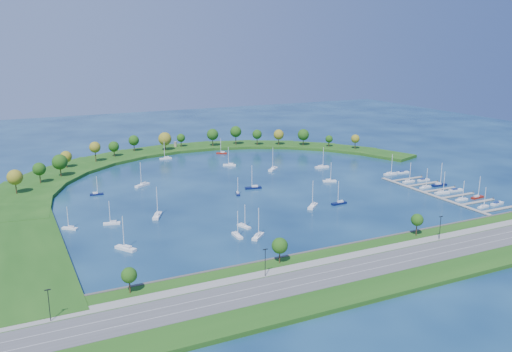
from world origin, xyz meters
name	(u,v)px	position (x,y,z in m)	size (l,w,h in m)	color
ground	(252,186)	(0.00, 0.00, 0.00)	(700.00, 700.00, 0.00)	#071E41
south_shoreline	(394,261)	(0.03, -122.88, 1.00)	(420.00, 43.10, 11.60)	#1B4B14
breakwater	(150,174)	(-46.33, 48.72, 0.99)	(286.74, 247.64, 2.00)	#1B4B14
breakwater_trees	(180,144)	(-13.68, 88.88, 10.47)	(240.89, 92.55, 14.60)	#382314
harbor_tower	(175,144)	(-6.95, 120.79, 3.97)	(2.60, 2.60, 3.82)	gray
dock_system	(442,193)	(85.30, -61.00, 0.35)	(24.28, 82.00, 1.60)	gray
moored_boat_0	(322,167)	(59.90, 19.51, 0.96)	(9.49, 3.34, 13.68)	white
moored_boat_1	(273,169)	(28.61, 28.20, 1.00)	(9.59, 8.78, 14.97)	white
moored_boat_2	(313,205)	(9.58, -50.39, 0.96)	(8.79, 8.24, 13.85)	white
moored_boat_3	(329,180)	(44.63, -12.40, 0.90)	(8.20, 4.86, 11.65)	white
moored_boat_4	(96,193)	(-83.66, 19.40, 0.86)	(7.24, 2.85, 10.36)	#0A123F
moored_boat_5	(244,225)	(-33.76, -62.23, 0.87)	(4.17, 7.61, 10.77)	white
moored_boat_6	(222,153)	(18.42, 89.96, 0.89)	(7.78, 6.02, 11.49)	maroon
moored_boat_7	(238,193)	(-14.92, -13.30, 0.85)	(3.70, 6.87, 9.72)	#0A123F
moored_boat_8	(237,235)	(-41.24, -71.59, 0.90)	(2.46, 8.01, 11.69)	white
moored_boat_9	(258,236)	(-33.87, -76.58, 0.94)	(8.11, 7.87, 12.98)	white
moored_boat_10	(70,227)	(-103.88, -30.93, 0.86)	(6.71, 5.98, 10.36)	white
moored_boat_11	(253,187)	(-2.19, -6.38, 0.96)	(9.61, 4.48, 13.62)	#0A123F
moored_boat_12	(126,248)	(-87.10, -65.74, 0.97)	(7.46, 9.36, 13.93)	white
moored_boat_13	(142,185)	(-56.80, 26.37, 0.98)	(9.68, 7.32, 14.21)	white
moored_boat_14	(112,223)	(-85.89, -32.40, 0.88)	(7.80, 3.77, 11.05)	white
moored_boat_15	(339,203)	(24.25, -51.93, 0.92)	(8.51, 2.75, 12.36)	#0A123F
moored_boat_16	(157,215)	(-64.48, -31.22, 0.99)	(7.03, 10.10, 14.60)	white
moored_boat_17	(166,158)	(-24.00, 90.00, 0.92)	(8.61, 2.65, 12.55)	white
moored_boat_18	(230,164)	(8.30, 51.69, 0.92)	(8.61, 6.42, 12.61)	white
docked_boat_0	(483,206)	(85.54, -88.25, 0.86)	(7.29, 3.06, 10.39)	white
docked_boat_1	(497,203)	(95.98, -87.55, 0.63)	(8.73, 3.79, 1.72)	white
docked_boat_2	(462,199)	(85.54, -74.26, 0.86)	(7.12, 2.10, 10.43)	white
docked_boat_3	(477,197)	(96.02, -75.04, 0.90)	(8.21, 2.98, 11.82)	maroon
docked_boat_4	(442,192)	(85.52, -60.47, 0.92)	(8.64, 3.48, 12.35)	white
docked_boat_5	(455,190)	(95.97, -59.95, 0.65)	(8.79, 2.77, 1.78)	white
docked_boat_6	(425,187)	(85.53, -47.78, 0.89)	(8.01, 3.30, 11.42)	white
docked_boat_7	(439,184)	(96.00, -47.64, 0.95)	(9.33, 3.25, 13.47)	#0A123F
docked_boat_8	(409,181)	(85.52, -34.09, 0.91)	(8.30, 2.94, 11.97)	white
docked_boat_9	(423,180)	(95.98, -34.99, 0.59)	(7.91, 2.28, 1.61)	white
docked_boat_10	(390,173)	(87.91, -14.82, 0.93)	(8.82, 2.49, 12.95)	white
docked_boat_11	(403,172)	(97.88, -14.54, 0.60)	(8.22, 3.51, 1.62)	white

